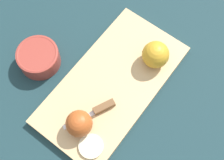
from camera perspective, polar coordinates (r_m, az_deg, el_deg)
ground_plane at (r=0.85m, az=0.00°, el=-1.05°), size 4.00×4.00×0.00m
cutting_board at (r=0.84m, az=0.00°, el=-0.79°), size 0.46×0.27×0.02m
apple_half_left at (r=0.84m, az=7.98°, el=4.62°), size 0.07×0.07×0.07m
apple_half_right at (r=0.77m, az=-6.05°, el=-7.95°), size 0.07×0.07×0.07m
knife at (r=0.80m, az=-2.13°, el=-5.28°), size 0.13×0.09×0.02m
apple_slice at (r=0.78m, az=-3.85°, el=-11.99°), size 0.06×0.06×0.01m
bowl at (r=0.88m, az=-13.28°, el=4.06°), size 0.12×0.12×0.05m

